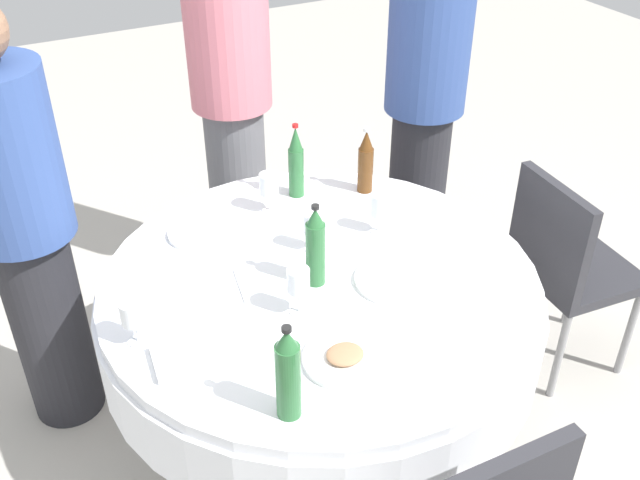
# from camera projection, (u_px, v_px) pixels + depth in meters

# --- Properties ---
(ground_plane) EXTENTS (10.00, 10.00, 0.00)m
(ground_plane) POSITION_uv_depth(u_px,v_px,m) (320.00, 434.00, 2.75)
(ground_plane) COLOR #B7B2A8
(dining_table) EXTENTS (1.44, 1.44, 0.74)m
(dining_table) POSITION_uv_depth(u_px,v_px,m) (320.00, 312.00, 2.41)
(dining_table) COLOR white
(dining_table) RESTS_ON ground_plane
(bottle_green_south) EXTENTS (0.06, 0.06, 0.28)m
(bottle_green_south) POSITION_uv_depth(u_px,v_px,m) (315.00, 247.00, 2.24)
(bottle_green_south) COLOR #2D6B38
(bottle_green_south) RESTS_ON dining_table
(bottle_green_inner) EXTENTS (0.06, 0.06, 0.29)m
(bottle_green_inner) POSITION_uv_depth(u_px,v_px,m) (288.00, 375.00, 1.78)
(bottle_green_inner) COLOR #2D6B38
(bottle_green_inner) RESTS_ON dining_table
(bottle_green_rear) EXTENTS (0.06, 0.06, 0.29)m
(bottle_green_rear) POSITION_uv_depth(u_px,v_px,m) (296.00, 163.00, 2.68)
(bottle_green_rear) COLOR #2D6B38
(bottle_green_rear) RESTS_ON dining_table
(bottle_brown_front) EXTENTS (0.06, 0.06, 0.26)m
(bottle_brown_front) POSITION_uv_depth(u_px,v_px,m) (366.00, 162.00, 2.72)
(bottle_brown_front) COLOR #593314
(bottle_brown_front) RESTS_ON dining_table
(wine_glass_front) EXTENTS (0.06, 0.06, 0.14)m
(wine_glass_front) POSITION_uv_depth(u_px,v_px,m) (312.00, 225.00, 2.41)
(wine_glass_front) COLOR white
(wine_glass_front) RESTS_ON dining_table
(wine_glass_east) EXTENTS (0.07, 0.07, 0.15)m
(wine_glass_east) POSITION_uv_depth(u_px,v_px,m) (269.00, 185.00, 2.61)
(wine_glass_east) COLOR white
(wine_glass_east) RESTS_ON dining_table
(wine_glass_far) EXTENTS (0.06, 0.06, 0.15)m
(wine_glass_far) POSITION_uv_depth(u_px,v_px,m) (379.00, 207.00, 2.50)
(wine_glass_far) COLOR white
(wine_glass_far) RESTS_ON dining_table
(wine_glass_right) EXTENTS (0.07, 0.07, 0.14)m
(wine_glass_right) POSITION_uv_depth(u_px,v_px,m) (133.00, 314.00, 2.02)
(wine_glass_right) COLOR white
(wine_glass_right) RESTS_ON dining_table
(wine_glass_north) EXTENTS (0.07, 0.07, 0.16)m
(wine_glass_north) POSITION_uv_depth(u_px,v_px,m) (298.00, 282.00, 2.12)
(wine_glass_north) COLOR white
(wine_glass_north) RESTS_ON dining_table
(plate_north) EXTENTS (0.25, 0.25, 0.02)m
(plate_north) POSITION_uv_depth(u_px,v_px,m) (395.00, 280.00, 2.30)
(plate_north) COLOR white
(plate_north) RESTS_ON dining_table
(plate_mid) EXTENTS (0.24, 0.24, 0.04)m
(plate_mid) POSITION_uv_depth(u_px,v_px,m) (345.00, 358.00, 2.00)
(plate_mid) COLOR white
(plate_mid) RESTS_ON dining_table
(plate_west) EXTENTS (0.21, 0.21, 0.02)m
(plate_west) POSITION_uv_depth(u_px,v_px,m) (198.00, 233.00, 2.53)
(plate_west) COLOR white
(plate_west) RESTS_ON dining_table
(spoon_inner) EXTENTS (0.05, 0.18, 0.00)m
(spoon_inner) POSITION_uv_depth(u_px,v_px,m) (241.00, 286.00, 2.29)
(spoon_inner) COLOR silver
(spoon_inner) RESTS_ON dining_table
(folded_napkin) EXTENTS (0.16, 0.16, 0.02)m
(folded_napkin) POSITION_uv_depth(u_px,v_px,m) (179.00, 359.00, 2.00)
(folded_napkin) COLOR white
(folded_napkin) RESTS_ON dining_table
(person_south) EXTENTS (0.34, 0.34, 1.59)m
(person_south) POSITION_uv_depth(u_px,v_px,m) (24.00, 227.00, 2.41)
(person_south) COLOR #26262B
(person_south) RESTS_ON ground_plane
(person_inner) EXTENTS (0.34, 0.34, 1.61)m
(person_inner) POSITION_uv_depth(u_px,v_px,m) (233.00, 116.00, 3.10)
(person_inner) COLOR slate
(person_inner) RESTS_ON ground_plane
(person_rear) EXTENTS (0.34, 0.34, 1.58)m
(person_rear) POSITION_uv_depth(u_px,v_px,m) (423.00, 118.00, 3.13)
(person_rear) COLOR #26262B
(person_rear) RESTS_ON ground_plane
(chair_right) EXTENTS (0.43, 0.43, 0.87)m
(chair_right) POSITION_uv_depth(u_px,v_px,m) (565.00, 261.00, 2.78)
(chair_right) COLOR #2D2D33
(chair_right) RESTS_ON ground_plane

